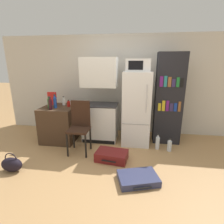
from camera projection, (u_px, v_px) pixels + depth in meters
ground_plane at (104, 174)px, 2.86m from camera, size 24.00×24.00×0.00m
wall_back at (126, 85)px, 4.41m from camera, size 6.40×0.10×2.41m
side_table at (60, 123)px, 4.07m from camera, size 0.74×0.79×0.80m
kitchen_hutch at (100, 104)px, 3.95m from camera, size 0.79×0.52×1.87m
refrigerator at (136, 109)px, 3.81m from camera, size 0.59×0.63×1.59m
microwave at (138, 65)px, 3.56m from camera, size 0.49×0.38×0.25m
bookshelf at (169, 100)px, 3.80m from camera, size 0.58×0.33×1.97m
bottle_wine_dark at (50, 104)px, 3.69m from camera, size 0.07×0.07×0.28m
bottle_milk_white at (64, 101)px, 4.10m from camera, size 0.07×0.07×0.20m
bottle_ketchup_red at (69, 104)px, 3.95m from camera, size 0.07×0.07×0.15m
bottle_blue_soda at (55, 102)px, 3.82m from camera, size 0.07×0.07×0.30m
bottle_green_tall at (49, 103)px, 3.80m from camera, size 0.06×0.06×0.26m
bowl at (72, 104)px, 4.15m from camera, size 0.15×0.15×0.04m
cereal_box at (52, 99)px, 4.10m from camera, size 0.19×0.07×0.30m
chair at (80, 123)px, 3.49m from camera, size 0.41×0.41×1.04m
suitcase_large_flat at (112, 156)px, 3.26m from camera, size 0.62×0.45×0.17m
suitcase_small_flat at (138, 178)px, 2.67m from camera, size 0.69×0.56×0.11m
handbag at (12, 164)px, 2.92m from camera, size 0.36×0.20×0.33m
water_bottle_front at (158, 143)px, 3.66m from camera, size 0.08×0.08×0.34m
water_bottle_middle at (169, 146)px, 3.59m from camera, size 0.09×0.09×0.28m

